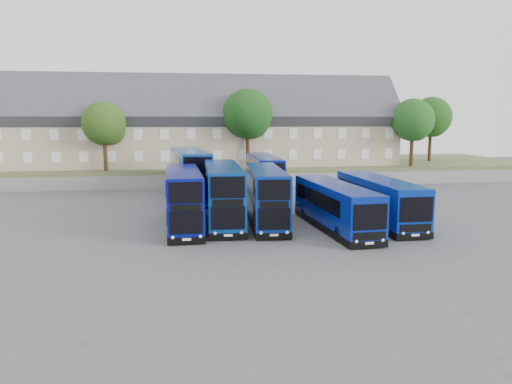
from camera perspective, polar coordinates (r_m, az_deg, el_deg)
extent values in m
plane|color=#49494E|center=(33.53, 1.38, -5.08)|extent=(120.00, 120.00, 0.00)
cube|color=slate|center=(56.83, -2.75, 1.29)|extent=(70.00, 0.40, 1.50)
cube|color=#50542F|center=(66.70, -3.61, 2.57)|extent=(80.00, 20.00, 2.00)
cube|color=tan|center=(64.84, -25.05, 5.17)|extent=(6.00, 8.00, 6.00)
cube|color=#37373C|center=(64.78, -25.22, 7.81)|extent=(6.00, 10.40, 10.40)
cube|color=brown|center=(64.49, -24.14, 11.30)|extent=(0.60, 0.90, 1.40)
cube|color=tan|center=(63.40, -19.83, 5.40)|extent=(6.00, 8.00, 6.00)
cube|color=#37373C|center=(63.34, -19.97, 8.11)|extent=(6.00, 10.40, 10.40)
cube|color=brown|center=(63.18, -18.79, 11.66)|extent=(0.60, 0.90, 1.40)
cube|color=tan|center=(62.50, -14.41, 5.60)|extent=(6.00, 8.00, 6.00)
cube|color=#37373C|center=(62.44, -14.51, 8.35)|extent=(6.00, 10.40, 10.40)
cube|color=brown|center=(62.43, -13.24, 11.92)|extent=(0.60, 0.90, 1.40)
cube|color=tan|center=(62.18, -8.87, 5.75)|extent=(6.00, 8.00, 6.00)
cube|color=#37373C|center=(62.11, -8.94, 8.51)|extent=(6.00, 10.40, 10.40)
cube|color=brown|center=(62.24, -7.61, 12.08)|extent=(0.60, 0.90, 1.40)
cube|color=tan|center=(62.43, -3.33, 5.85)|extent=(6.00, 8.00, 6.00)
cube|color=#37373C|center=(62.36, -3.36, 8.60)|extent=(6.00, 10.40, 10.40)
cube|color=brown|center=(62.64, -1.99, 12.13)|extent=(0.60, 0.90, 1.40)
cube|color=tan|center=(63.25, 2.12, 5.89)|extent=(6.00, 8.00, 6.00)
cube|color=#37373C|center=(63.18, 2.13, 8.61)|extent=(6.00, 10.40, 10.40)
cube|color=brown|center=(63.60, 3.51, 12.06)|extent=(0.60, 0.90, 1.40)
cube|color=tan|center=(64.62, 7.38, 5.88)|extent=(6.00, 8.00, 6.00)
cube|color=#37373C|center=(64.55, 7.44, 8.54)|extent=(6.00, 10.40, 10.40)
cube|color=brown|center=(65.10, 8.80, 11.90)|extent=(0.60, 0.90, 1.40)
cube|color=tan|center=(66.50, 12.39, 5.83)|extent=(6.00, 8.00, 6.00)
cube|color=#37373C|center=(66.44, 12.47, 8.41)|extent=(6.00, 10.40, 10.40)
cube|color=brown|center=(67.10, 13.80, 11.65)|extent=(0.60, 0.90, 1.40)
cube|color=#060C7A|center=(36.04, -8.28, -0.58)|extent=(2.59, 10.38, 3.78)
cube|color=black|center=(36.40, -8.21, -3.60)|extent=(2.63, 10.42, 0.45)
cube|color=black|center=(31.08, -7.98, -3.50)|extent=(2.05, 0.11, 1.41)
cube|color=black|center=(30.75, -8.05, -0.08)|extent=(2.05, 0.11, 1.31)
cylinder|color=black|center=(33.45, -9.83, -4.36)|extent=(0.32, 1.01, 1.00)
cube|color=navy|center=(37.12, -3.79, -0.08)|extent=(2.74, 10.93, 4.00)
cube|color=black|center=(37.48, -3.76, -3.18)|extent=(2.78, 10.97, 0.45)
cube|color=black|center=(31.89, -3.21, -2.99)|extent=(2.17, 0.11, 1.48)
cube|color=black|center=(31.55, -3.24, 0.53)|extent=(2.17, 0.11, 1.38)
cylinder|color=black|center=(34.23, -5.26, -3.98)|extent=(0.32, 1.01, 1.00)
cube|color=navy|center=(36.88, 1.12, -0.29)|extent=(2.99, 10.46, 3.78)
cube|color=black|center=(37.23, 1.11, -3.24)|extent=(3.03, 10.50, 0.45)
cube|color=black|center=(31.94, 2.09, -3.10)|extent=(2.05, 0.19, 1.41)
cube|color=black|center=(31.62, 2.11, 0.24)|extent=(2.05, 0.19, 1.31)
cylinder|color=black|center=(34.20, -0.07, -3.95)|extent=(0.36, 1.02, 1.00)
cube|color=#073591|center=(48.77, -7.53, 2.16)|extent=(3.84, 12.07, 4.40)
cube|color=black|center=(49.06, -7.48, -0.45)|extent=(3.89, 12.11, 0.45)
cube|color=black|center=(43.01, -6.59, 0.15)|extent=(2.39, 0.29, 1.62)
cube|color=black|center=(42.75, -6.64, 3.01)|extent=(2.39, 0.29, 1.51)
cylinder|color=black|center=(45.24, -8.44, -0.97)|extent=(0.40, 1.02, 1.00)
cube|color=navy|center=(48.76, 0.95, 1.87)|extent=(2.54, 10.37, 3.78)
cube|color=black|center=(49.03, 0.94, -0.39)|extent=(2.58, 10.42, 0.45)
cube|color=black|center=(43.78, 1.93, 0.06)|extent=(2.05, 0.10, 1.41)
cube|color=black|center=(43.54, 1.94, 2.51)|extent=(2.05, 0.10, 1.32)
cylinder|color=black|center=(45.95, 0.21, -0.73)|extent=(0.32, 1.01, 1.00)
cube|color=navy|center=(35.89, 9.02, -1.38)|extent=(3.12, 11.83, 2.87)
cube|color=black|center=(36.17, 8.96, -3.69)|extent=(3.17, 11.87, 0.45)
cube|color=black|center=(30.52, 12.95, -2.82)|extent=(2.14, 0.19, 1.56)
cylinder|color=black|center=(32.43, 9.49, -4.76)|extent=(0.36, 1.02, 1.00)
cube|color=#082696|center=(38.86, 13.82, -0.68)|extent=(2.68, 12.13, 2.98)
cube|color=black|center=(39.13, 13.74, -2.91)|extent=(2.72, 12.17, 0.45)
cube|color=black|center=(33.40, 17.89, -1.93)|extent=(2.22, 0.09, 1.61)
cylinder|color=black|center=(35.20, 14.51, -3.87)|extent=(0.31, 1.00, 1.00)
cylinder|color=#382314|center=(57.86, -16.84, 4.17)|extent=(0.44, 0.44, 3.75)
sphere|color=#19330D|center=(57.73, -16.99, 7.51)|extent=(4.80, 4.80, 4.80)
sphere|color=#19330D|center=(58.05, -16.31, 6.81)|extent=(3.30, 3.30, 3.30)
cylinder|color=#382314|center=(58.22, -0.96, 4.93)|extent=(0.44, 0.44, 4.50)
sphere|color=black|center=(58.11, -0.97, 8.92)|extent=(5.76, 5.76, 5.76)
sphere|color=black|center=(58.59, -0.43, 8.04)|extent=(3.96, 3.96, 3.96)
cylinder|color=#382314|center=(63.54, 17.35, 4.62)|extent=(0.44, 0.44, 4.00)
sphere|color=#103D15|center=(63.43, 17.49, 7.86)|extent=(5.12, 5.12, 5.12)
sphere|color=#103D15|center=(64.06, 17.79, 7.14)|extent=(3.52, 3.52, 3.52)
cylinder|color=#382314|center=(72.47, 19.24, 5.06)|extent=(0.44, 0.44, 4.25)
sphere|color=#15370F|center=(72.38, 19.39, 8.08)|extent=(5.44, 5.44, 5.44)
sphere|color=#15370F|center=(73.01, 19.63, 7.40)|extent=(3.74, 3.74, 3.74)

